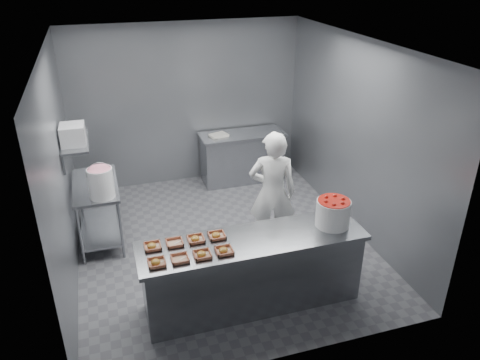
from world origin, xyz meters
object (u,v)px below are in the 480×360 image
at_px(back_counter, 242,157).
at_px(tray_1, 180,259).
at_px(tray_2, 202,254).
at_px(tray_4, 152,246).
at_px(worker, 272,193).
at_px(strawberry_tub, 333,212).
at_px(tray_3, 224,251).
at_px(tray_0, 156,263).
at_px(prep_table, 98,204).
at_px(service_counter, 252,271).
at_px(tray_7, 217,235).
at_px(glaze_bucket, 101,182).
at_px(tray_6, 196,239).
at_px(tray_5, 175,243).
at_px(appliance, 73,134).

distance_m(back_counter, tray_1, 3.86).
xyz_separation_m(tray_1, tray_2, (0.24, -0.00, 0.00)).
bearing_deg(tray_4, worker, 26.84).
bearing_deg(strawberry_tub, worker, 109.36).
distance_m(tray_2, tray_3, 0.24).
xyz_separation_m(tray_0, tray_1, (0.24, 0.00, -0.00)).
bearing_deg(tray_1, tray_0, -180.00).
distance_m(prep_table, tray_4, 1.91).
bearing_deg(service_counter, tray_7, 157.71).
xyz_separation_m(tray_7, strawberry_tub, (1.36, -0.15, 0.15)).
bearing_deg(tray_0, tray_7, 23.28).
height_order(prep_table, tray_0, tray_0).
height_order(back_counter, tray_3, tray_3).
xyz_separation_m(strawberry_tub, glaze_bucket, (-2.54, 1.52, 0.04)).
height_order(tray_4, tray_6, same).
distance_m(back_counter, tray_3, 3.67).
relative_size(back_counter, tray_5, 8.01).
bearing_deg(tray_0, service_counter, 8.03).
bearing_deg(tray_4, tray_2, -32.83).
height_order(back_counter, appliance, appliance).
relative_size(tray_1, tray_3, 1.00).
xyz_separation_m(tray_3, tray_5, (-0.48, 0.31, -0.00)).
distance_m(tray_3, tray_7, 0.31).
bearing_deg(tray_5, prep_table, 113.89).
bearing_deg(tray_3, tray_2, 180.00).
bearing_deg(prep_table, tray_5, -66.11).
height_order(prep_table, tray_5, tray_5).
xyz_separation_m(service_counter, tray_2, (-0.62, -0.15, 0.47)).
bearing_deg(service_counter, tray_4, 171.97).
bearing_deg(tray_4, tray_7, 0.00).
bearing_deg(tray_5, glaze_bucket, 117.08).
relative_size(back_counter, tray_6, 8.01).
bearing_deg(glaze_bucket, strawberry_tub, -30.94).
bearing_deg(tray_4, tray_6, 0.00).
xyz_separation_m(tray_3, tray_4, (-0.72, 0.31, 0.00)).
distance_m(tray_1, tray_2, 0.24).
relative_size(tray_0, tray_4, 1.00).
bearing_deg(tray_6, tray_3, -52.23).
bearing_deg(tray_5, back_counter, 60.45).
bearing_deg(tray_5, tray_1, -90.00).
distance_m(tray_0, tray_7, 0.78).
height_order(tray_3, tray_5, tray_3).
bearing_deg(worker, tray_4, 45.45).
bearing_deg(strawberry_tub, back_counter, 91.47).
height_order(tray_3, glaze_bucket, glaze_bucket).
relative_size(tray_6, appliance, 0.54).
relative_size(tray_5, strawberry_tub, 0.47).
bearing_deg(appliance, back_counter, 29.42).
distance_m(tray_6, appliance, 2.20).
distance_m(tray_3, glaze_bucket, 2.07).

